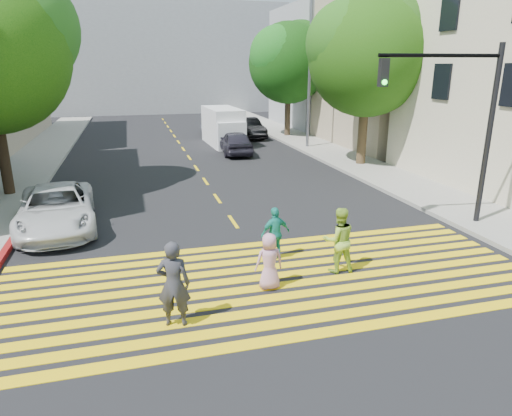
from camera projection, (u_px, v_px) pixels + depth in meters
name	position (u px, v px, depth m)	size (l,w,h in m)	color
ground	(291.00, 306.00, 10.23)	(120.00, 120.00, 0.00)	black
sidewalk_left	(44.00, 151.00, 28.34)	(3.00, 40.00, 0.15)	gray
sidewalk_right	(344.00, 159.00, 26.15)	(3.00, 60.00, 0.15)	gray
curb_red	(14.00, 238.00, 14.00)	(0.20, 8.00, 0.16)	maroon
crosswalk	(274.00, 281.00, 11.40)	(13.40, 5.30, 0.01)	yellow
lane_line	(181.00, 145.00, 30.95)	(0.12, 34.40, 0.01)	yellow
building_right_tan	(412.00, 68.00, 30.00)	(10.00, 10.00, 10.00)	tan
building_right_grey	(340.00, 68.00, 40.14)	(10.00, 10.00, 10.00)	gray
backdrop_block	(154.00, 58.00, 52.66)	(30.00, 8.00, 12.00)	gray
tree_right_near	(370.00, 50.00, 22.86)	(7.90, 7.60, 8.78)	#392B1B
tree_right_far	(289.00, 59.00, 33.03)	(7.22, 7.05, 8.39)	black
pedestrian_man	(174.00, 284.00, 9.22)	(0.68, 0.44, 1.85)	#323238
pedestrian_woman	(339.00, 240.00, 11.72)	(0.84, 0.66, 1.73)	#9CC63E
pedestrian_child	(269.00, 261.00, 10.84)	(0.68, 0.44, 1.40)	#C389A7
pedestrian_extra	(275.00, 233.00, 12.52)	(0.88, 0.36, 1.49)	teal
white_sedan	(56.00, 209.00, 14.86)	(2.33, 5.05, 1.40)	silver
dark_car_near	(235.00, 142.00, 27.71)	(1.69, 4.19, 1.43)	#22202B
silver_car	(214.00, 123.00, 36.74)	(2.06, 5.06, 1.47)	#9194A4
dark_car_parked	(248.00, 128.00, 33.97)	(1.55, 4.45, 1.47)	black
white_van	(224.00, 128.00, 30.87)	(2.14, 5.26, 2.45)	white
traffic_signal	(461.00, 112.00, 14.19)	(3.96, 0.72, 5.84)	black
street_lamp	(307.00, 58.00, 28.06)	(2.21, 0.24, 9.78)	slate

